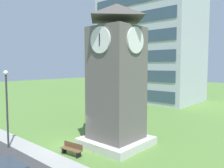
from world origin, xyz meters
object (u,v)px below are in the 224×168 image
tree_near_tower (106,92)px  street_lamp (7,100)px  park_bench (72,149)px  clock_tower (116,83)px

tree_near_tower → street_lamp: bearing=-85.0°
park_bench → street_lamp: 6.42m
clock_tower → park_bench: 6.06m
clock_tower → street_lamp: bearing=-134.1°
clock_tower → tree_near_tower: 9.66m
street_lamp → tree_near_tower: bearing=95.0°
clock_tower → tree_near_tower: size_ratio=2.27×
clock_tower → street_lamp: size_ratio=1.85×
street_lamp → tree_near_tower: size_ratio=1.23×
street_lamp → tree_near_tower: street_lamp is taller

